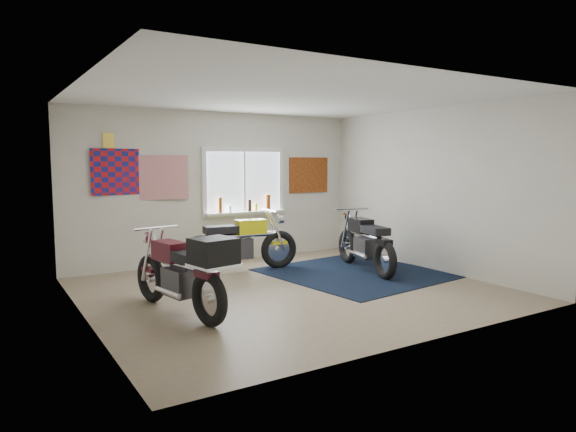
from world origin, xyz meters
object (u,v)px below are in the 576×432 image
maroon_tourer (184,272)px  yellow_triumph (241,245)px  navy_rug (356,273)px  black_chrome_bike (365,244)px

maroon_tourer → yellow_triumph: bearing=-52.1°
navy_rug → yellow_triumph: size_ratio=1.28×
navy_rug → black_chrome_bike: 0.51m
navy_rug → yellow_triumph: (-1.56, 1.09, 0.44)m
yellow_triumph → maroon_tourer: size_ratio=1.02×
black_chrome_bike → navy_rug: bearing=120.8°
black_chrome_bike → maroon_tourer: (-3.46, -0.86, 0.08)m
navy_rug → maroon_tourer: bearing=-166.4°
yellow_triumph → black_chrome_bike: size_ratio=1.03×
yellow_triumph → black_chrome_bike: 2.07m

